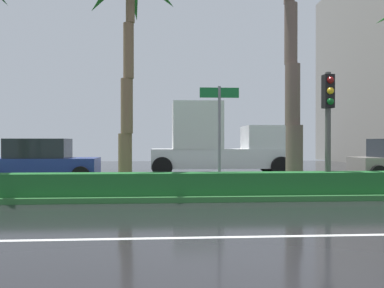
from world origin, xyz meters
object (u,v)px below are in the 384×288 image
(street_name_sign, at_px, (219,125))
(car_in_traffic_leading, at_px, (41,161))
(traffic_signal_median_right, at_px, (328,110))
(box_truck_lead, at_px, (217,143))

(street_name_sign, height_order, car_in_traffic_leading, street_name_sign)
(traffic_signal_median_right, height_order, street_name_sign, traffic_signal_median_right)
(traffic_signal_median_right, height_order, car_in_traffic_leading, traffic_signal_median_right)
(traffic_signal_median_right, xyz_separation_m, box_truck_lead, (-2.12, 8.33, -0.98))
(traffic_signal_median_right, relative_size, street_name_sign, 1.15)
(traffic_signal_median_right, xyz_separation_m, street_name_sign, (-3.16, -0.09, -0.44))
(street_name_sign, xyz_separation_m, box_truck_lead, (1.04, 8.42, -0.53))
(box_truck_lead, bearing_deg, street_name_sign, -97.04)
(street_name_sign, relative_size, box_truck_lead, 0.47)
(traffic_signal_median_right, relative_size, car_in_traffic_leading, 0.80)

